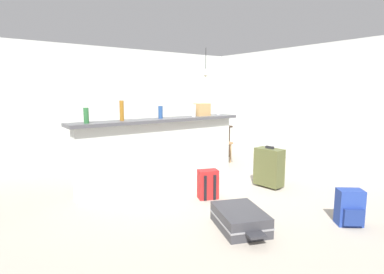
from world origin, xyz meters
The scene contains 19 objects.
ground_plane centered at (0.00, 0.00, -0.03)m, with size 13.00×13.00×0.05m, color #ADA393.
wall_back centered at (0.00, 3.05, 1.25)m, with size 6.60×0.10×2.50m, color silver.
wall_right centered at (3.05, 0.30, 1.25)m, with size 0.10×6.00×2.50m, color silver.
partition_half_wall centered at (-0.44, 0.54, 0.52)m, with size 2.80×0.20×1.05m, color silver.
bar_countertop centered at (-0.44, 0.54, 1.07)m, with size 2.96×0.40×0.05m, color #4C4C51.
bottle_green centered at (-1.65, 0.50, 1.21)m, with size 0.07×0.07×0.22m, color #2D6B38.
bottle_amber centered at (-1.09, 0.58, 1.25)m, with size 0.06×0.06×0.30m, color #9E661E.
bottle_blue centered at (-0.44, 0.56, 1.20)m, with size 0.07×0.07×0.20m, color #284C89.
bottle_white centered at (0.21, 0.53, 1.20)m, with size 0.07×0.07×0.21m, color silver.
bottle_clear centered at (0.80, 0.57, 1.24)m, with size 0.06×0.06×0.28m, color silver.
grocery_bag centered at (0.43, 0.58, 1.21)m, with size 0.26×0.18×0.22m, color tan.
dining_table centered at (1.44, 1.81, 0.65)m, with size 1.10×0.80×0.74m.
dining_chair_near_partition centered at (1.45, 1.29, 0.52)m, with size 0.47×0.47×0.93m.
dining_chair_far_side centered at (1.47, 2.39, 0.52)m, with size 0.46×0.46×0.93m.
pendant_lamp centered at (1.52, 1.84, 1.96)m, with size 0.34×0.34×0.65m.
suitcase_flat_charcoal centered at (-0.59, -1.41, 0.11)m, with size 0.72×0.89×0.22m.
backpack_blue centered at (0.50, -2.09, 0.20)m, with size 0.34×0.34×0.42m.
backpack_red centered at (-0.25, -0.42, 0.20)m, with size 0.33×0.31×0.42m.
suitcase_upright_olive centered at (0.89, -0.59, 0.33)m, with size 0.28×0.46×0.67m.
Camera 1 is at (-2.99, -3.76, 1.55)m, focal length 29.01 mm.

